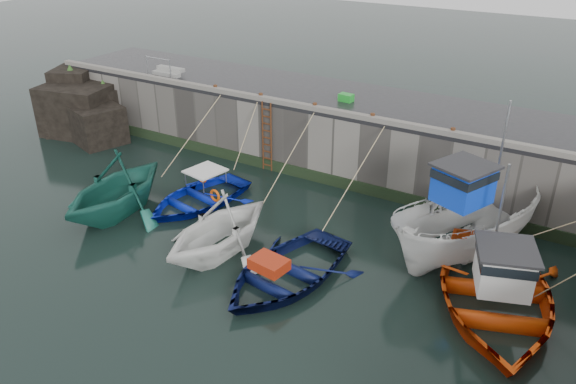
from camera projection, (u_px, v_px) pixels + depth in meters
The scene contains 24 objects.
ground at pixel (146, 299), 17.11m from camera, with size 120.00×120.00×0.00m, color black.
quay_back at pixel (333, 130), 26.00m from camera, with size 30.00×5.00×3.00m, color slate.
road_back at pixel (335, 97), 25.29m from camera, with size 30.00×5.00×0.16m, color black.
kerb_back at pixel (309, 107), 23.41m from camera, with size 30.00×0.30×0.20m, color slate.
algae_back at pixel (306, 174), 24.62m from camera, with size 30.00×0.08×0.50m, color black.
rock_outcrop at pixel (84, 109), 29.45m from camera, with size 5.85×4.24×3.41m.
ladder at pixel (267, 137), 24.90m from camera, with size 0.51×0.08×3.20m.
boat_near_white at pixel (119, 212), 22.07m from camera, with size 4.53×5.24×2.76m, color #1B6051.
boat_near_white_rope at pixel (192, 171), 25.49m from camera, with size 0.04×4.72×3.10m, color tan, non-canonical shape.
boat_near_blue at pixel (198, 203), 22.72m from camera, with size 3.41×4.77×0.99m, color #0D24C6.
boat_near_blue_rope at pixel (246, 173), 25.31m from camera, with size 0.04×3.14×3.10m, color tan, non-canonical shape.
boat_near_blacktrim at pixel (220, 252), 19.49m from camera, with size 4.12×4.78×2.52m, color white.
boat_near_blacktrim_rope at pixel (288, 199), 23.01m from camera, with size 0.04×4.94×3.10m, color tan, non-canonical shape.
boat_near_navy at pixel (286, 278), 18.07m from camera, with size 3.82×5.35×1.11m, color #0A1341.
boat_near_navy_rope at pixel (348, 217), 21.66m from camera, with size 0.04×5.10×3.10m, color tan, non-canonical shape.
boat_far_white at pixel (466, 228), 18.77m from camera, with size 5.00×7.28×5.64m.
boat_far_orange at pixel (494, 292), 16.65m from camera, with size 7.00×8.22×4.44m.
fish_crate at pixel (346, 98), 24.38m from camera, with size 0.61×0.40×0.32m, color green.
railing at pixel (168, 71), 28.23m from camera, with size 1.60×1.05×1.00m.
bollard_a at pixel (215, 88), 25.77m from camera, with size 0.18×0.18×0.28m, color #3F1E0F.
bollard_b at pixel (261, 96), 24.62m from camera, with size 0.18×0.18×0.28m, color #3F1E0F.
bollard_c at pixel (315, 106), 23.38m from camera, with size 0.18×0.18×0.28m, color #3F1E0F.
bollard_d at pixel (372, 117), 22.18m from camera, with size 0.18×0.18×0.28m, color #3F1E0F.
bollard_e at pixel (453, 131), 20.71m from camera, with size 0.18×0.18×0.28m, color #3F1E0F.
Camera 1 is at (10.82, -9.60, 10.63)m, focal length 35.00 mm.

